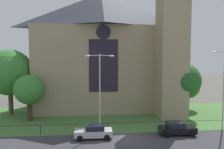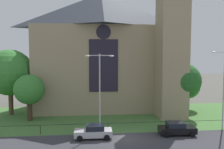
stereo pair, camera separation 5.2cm
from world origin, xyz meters
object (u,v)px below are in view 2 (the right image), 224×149
object	(u,v)px
tree_right_far	(188,87)
parked_car_black	(177,128)
tree_left_far	(10,73)
tree_right_near	(183,81)
tree_left_near	(29,90)
parked_car_silver	(94,132)
streetlamp_far	(224,81)
church_building	(106,50)
streetlamp_near	(100,84)

from	to	relation	value
tree_right_far	parked_car_black	size ratio (longest dim) A/B	1.39
tree_left_far	tree_right_near	bearing A→B (deg)	-8.06
tree_left_near	parked_car_black	xyz separation A→B (m)	(18.60, -8.04, -3.67)
tree_left_far	parked_car_silver	world-z (taller)	tree_left_far
streetlamp_far	church_building	bearing A→B (deg)	134.95
streetlamp_near	parked_car_silver	xyz separation A→B (m)	(-0.79, -1.77, -5.16)
tree_left_far	streetlamp_near	world-z (taller)	tree_left_far
tree_left_near	parked_car_silver	bearing A→B (deg)	-42.76
tree_left_far	parked_car_silver	distance (m)	18.48
tree_left_near	parked_car_black	bearing A→B (deg)	-23.38
tree_right_near	parked_car_black	world-z (taller)	tree_right_near
tree_right_far	streetlamp_far	xyz separation A→B (m)	(-0.26, -11.26, 2.28)
tree_left_far	parked_car_silver	xyz separation A→B (m)	(12.68, -12.10, -5.85)
tree_right_far	parked_car_black	world-z (taller)	tree_right_far
parked_car_silver	tree_right_near	bearing A→B (deg)	-148.13
parked_car_silver	parked_car_black	world-z (taller)	same
tree_left_near	streetlamp_near	distance (m)	11.74
streetlamp_near	streetlamp_far	xyz separation A→B (m)	(15.48, 0.00, 0.23)
tree_left_near	church_building	bearing A→B (deg)	32.44
tree_right_far	parked_car_silver	size ratio (longest dim) A/B	1.40
tree_left_far	tree_right_far	world-z (taller)	tree_left_far
tree_left_far	tree_left_near	size ratio (longest dim) A/B	1.54
tree_left_near	tree_right_near	bearing A→B (deg)	0.31
church_building	tree_right_near	bearing A→B (deg)	-32.55
church_building	streetlamp_far	size ratio (longest dim) A/B	2.63
church_building	streetlamp_near	world-z (taller)	church_building
tree_left_far	parked_car_silver	size ratio (longest dim) A/B	2.42
tree_right_near	streetlamp_near	xyz separation A→B (m)	(-12.97, -6.59, 0.48)
parked_car_black	streetlamp_near	bearing A→B (deg)	172.00
parked_car_black	tree_right_far	bearing A→B (deg)	64.04
tree_right_near	parked_car_silver	distance (m)	16.76
church_building	tree_right_far	bearing A→B (deg)	-10.09
tree_left_far	streetlamp_far	size ratio (longest dim) A/B	1.03
streetlamp_near	parked_car_black	world-z (taller)	streetlamp_near
tree_left_far	church_building	bearing A→B (deg)	12.63
tree_right_near	streetlamp_near	distance (m)	14.55
streetlamp_far	streetlamp_near	bearing A→B (deg)	-180.00
church_building	tree_right_near	world-z (taller)	church_building
tree_right_near	tree_right_far	bearing A→B (deg)	59.36
streetlamp_near	parked_car_black	size ratio (longest dim) A/B	2.22
tree_right_far	streetlamp_near	xyz separation A→B (m)	(-15.73, -11.26, 2.06)
tree_left_near	parked_car_black	world-z (taller)	tree_left_near
church_building	streetlamp_near	distance (m)	14.53
parked_car_silver	tree_left_near	bearing A→B (deg)	-42.17
tree_right_far	parked_car_black	distance (m)	14.87
church_building	parked_car_black	xyz separation A→B (m)	(7.15, -15.32, -9.53)
tree_right_far	parked_car_silver	xyz separation A→B (m)	(-16.52, -13.03, -3.11)
church_building	tree_left_far	bearing A→B (deg)	-167.37
church_building	tree_right_near	size ratio (longest dim) A/B	3.22
tree_right_near	streetlamp_far	xyz separation A→B (m)	(2.51, -6.59, 0.71)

